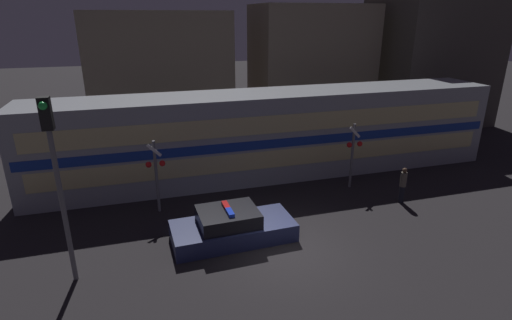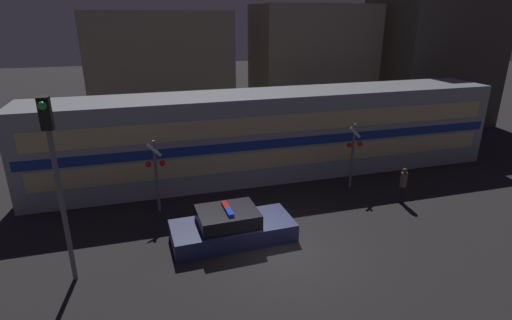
{
  "view_description": "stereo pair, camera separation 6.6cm",
  "coord_description": "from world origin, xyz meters",
  "px_view_note": "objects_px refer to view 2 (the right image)",
  "views": [
    {
      "loc": [
        -4.42,
        -11.22,
        7.76
      ],
      "look_at": [
        0.17,
        4.21,
        1.91
      ],
      "focal_mm": 28.0,
      "sensor_mm": 36.0,
      "label": 1
    },
    {
      "loc": [
        -4.35,
        -11.24,
        7.76
      ],
      "look_at": [
        0.17,
        4.21,
        1.91
      ],
      "focal_mm": 28.0,
      "sensor_mm": 36.0,
      "label": 2
    }
  ],
  "objects_px": {
    "train": "(273,134)",
    "police_car": "(232,227)",
    "traffic_light_corner": "(55,166)",
    "crossing_signal_near": "(353,151)",
    "pedestrian": "(403,185)"
  },
  "relations": [
    {
      "from": "train",
      "to": "pedestrian",
      "type": "relative_size",
      "value": 14.42
    },
    {
      "from": "police_car",
      "to": "pedestrian",
      "type": "height_order",
      "value": "pedestrian"
    },
    {
      "from": "police_car",
      "to": "pedestrian",
      "type": "distance_m",
      "value": 7.89
    },
    {
      "from": "train",
      "to": "police_car",
      "type": "bearing_deg",
      "value": -121.29
    },
    {
      "from": "train",
      "to": "traffic_light_corner",
      "type": "height_order",
      "value": "traffic_light_corner"
    },
    {
      "from": "train",
      "to": "police_car",
      "type": "xyz_separation_m",
      "value": [
        -3.51,
        -5.77,
        -1.63
      ]
    },
    {
      "from": "train",
      "to": "police_car",
      "type": "height_order",
      "value": "train"
    },
    {
      "from": "pedestrian",
      "to": "traffic_light_corner",
      "type": "relative_size",
      "value": 0.28
    },
    {
      "from": "train",
      "to": "traffic_light_corner",
      "type": "bearing_deg",
      "value": -142.48
    },
    {
      "from": "police_car",
      "to": "pedestrian",
      "type": "xyz_separation_m",
      "value": [
        7.83,
        0.87,
        0.35
      ]
    },
    {
      "from": "traffic_light_corner",
      "to": "crossing_signal_near",
      "type": "bearing_deg",
      "value": 18.43
    },
    {
      "from": "train",
      "to": "police_car",
      "type": "distance_m",
      "value": 6.95
    },
    {
      "from": "train",
      "to": "traffic_light_corner",
      "type": "distance_m",
      "value": 11.14
    },
    {
      "from": "police_car",
      "to": "traffic_light_corner",
      "type": "relative_size",
      "value": 0.78
    },
    {
      "from": "pedestrian",
      "to": "crossing_signal_near",
      "type": "relative_size",
      "value": 0.52
    }
  ]
}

